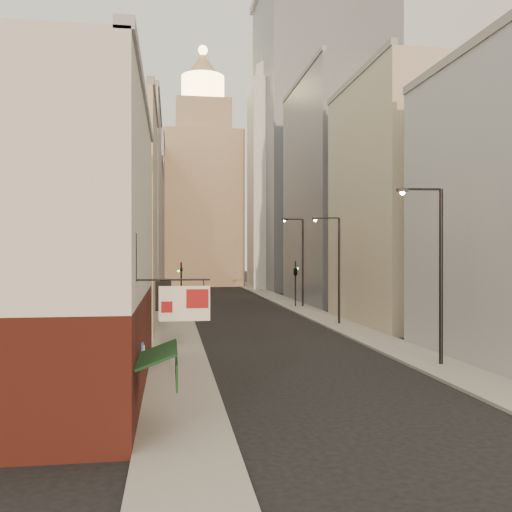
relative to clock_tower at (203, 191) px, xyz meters
The scene contains 18 objects.
ground 93.68m from the clock_tower, 89.38° to the right, with size 360.00×360.00×0.00m, color black.
sidewalk_left 41.32m from the clock_tower, 98.46° to the right, with size 3.00×140.00×0.15m, color gray.
sidewalk_right 41.64m from the clock_tower, 78.54° to the right, with size 3.00×140.00×0.15m, color gray.
near_building_left 84.40m from the clock_tower, 96.86° to the right, with size 8.30×23.04×12.30m.
left_bldg_beige 67.60m from the clock_tower, 99.46° to the right, with size 8.00×12.00×16.00m, color #9D927A.
left_bldg_grey 51.76m from the clock_tower, 102.41° to the right, with size 8.00×16.00×20.00m, color #A1A2A7.
left_bldg_tan 35.05m from the clock_tower, 108.97° to the right, with size 8.00×18.00×17.00m, color #8F7A5C.
left_bldg_wingrid 17.23m from the clock_tower, 132.51° to the right, with size 8.00×20.00×24.00m, color gray.
right_bldg_beige 63.81m from the clock_tower, 78.16° to the right, with size 8.00×16.00×20.00m, color #9D927A.
right_bldg_wingrid 44.21m from the clock_tower, 72.80° to the right, with size 8.00×20.00×26.00m, color gray.
highrise 24.93m from the clock_tower, 36.38° to the right, with size 21.00×23.00×51.20m.
clock_tower is the anchor object (origin of this frame).
white_tower 17.83m from the clock_tower, 51.84° to the right, with size 8.00×8.00×41.50m.
streetlamp_near 81.19m from the clock_tower, 84.73° to the right, with size 2.37×0.40×9.05m.
streetlamp_mid 64.35m from the clock_tower, 83.41° to the right, with size 2.21×0.83×8.69m.
streetlamp_far 49.65m from the clock_tower, 80.68° to the right, with size 2.47×0.67×9.52m.
traffic_light_left 56.98m from the clock_tower, 95.20° to the right, with size 0.63×0.60×5.00m.
traffic_light_right 49.83m from the clock_tower, 81.28° to the right, with size 0.84×0.84×5.00m.
Camera 1 is at (-6.92, -15.02, 5.69)m, focal length 40.00 mm.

